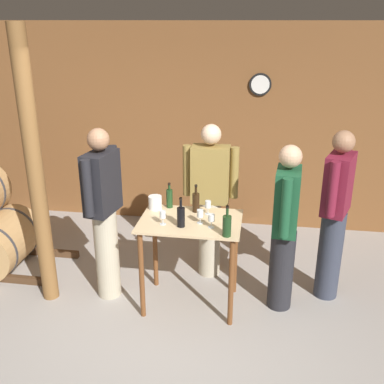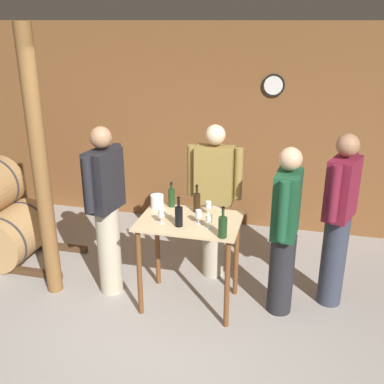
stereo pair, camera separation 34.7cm
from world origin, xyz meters
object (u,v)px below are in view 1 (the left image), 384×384
wine_glass_far_side (211,218)px  wine_bottle_far_left (169,198)px  wine_bottle_center (196,202)px  wine_glass_near_center (200,214)px  ice_bucket (155,203)px  person_visitor_with_scarf (210,198)px  person_host (335,213)px  wine_glass_near_left (163,215)px  wooden_post (35,174)px  wine_bottle_left (181,216)px  wine_bottle_right (227,225)px  person_visitor_near_door (285,226)px  wine_glass_near_right (208,205)px  person_visitor_bearded (104,212)px

wine_glass_far_side → wine_bottle_far_left: bearing=139.3°
wine_bottle_center → wine_glass_near_center: (0.08, -0.26, -0.01)m
ice_bucket → person_visitor_with_scarf: person_visitor_with_scarf is taller
person_visitor_with_scarf → person_host: bearing=-11.1°
wine_bottle_far_left → wine_glass_near_left: (0.02, -0.41, -0.01)m
wooden_post → wine_bottle_left: 1.43m
wine_glass_near_left → ice_bucket: (-0.15, 0.35, -0.03)m
wooden_post → wine_bottle_right: wooden_post is taller
wine_bottle_right → person_visitor_near_door: size_ratio=0.17×
wine_glass_near_center → person_host: person_host is taller
ice_bucket → person_visitor_with_scarf: 0.65m
wine_bottle_right → wooden_post: bearing=174.8°
wine_bottle_left → wine_glass_near_right: wine_bottle_left is taller
wine_glass_near_right → person_visitor_near_door: bearing=-5.2°
wooden_post → wine_bottle_far_left: 1.30m
wine_glass_near_center → person_visitor_near_door: 0.81m
wine_bottle_right → wine_glass_near_left: 0.62m
person_visitor_near_door → wine_bottle_right: bearing=-144.1°
ice_bucket → wooden_post: bearing=-163.0°
wine_bottle_center → wine_glass_far_side: (0.19, -0.34, -0.01)m
wooden_post → wine_bottle_far_left: bearing=18.0°
wine_glass_near_center → person_visitor_near_door: size_ratio=0.08×
wine_bottle_far_left → person_host: 1.64m
wine_bottle_left → wine_glass_far_side: size_ratio=2.18×
wine_glass_near_left → wine_glass_far_side: bearing=0.4°
wine_glass_near_left → wine_glass_far_side: 0.45m
ice_bucket → person_host: size_ratio=0.08×
wine_bottle_center → person_host: 1.37m
wine_bottle_right → wine_glass_far_side: size_ratio=2.19×
wine_glass_near_left → wine_glass_near_center: wine_glass_near_left is taller
wine_glass_near_center → wine_glass_near_right: wine_glass_near_right is taller
wine_bottle_left → wine_glass_near_right: size_ratio=2.04×
wooden_post → wine_glass_far_side: wooden_post is taller
wine_bottle_right → ice_bucket: bearing=147.0°
ice_bucket → person_host: bearing=4.9°
wine_glass_far_side → person_visitor_bearded: 1.10m
wine_glass_far_side → wine_bottle_center: bearing=119.7°
person_host → wine_bottle_left: bearing=-160.2°
wine_bottle_center → wine_bottle_left: bearing=-103.3°
wooden_post → wine_glass_near_center: wooden_post is taller
person_visitor_with_scarf → person_visitor_near_door: 0.93m
wine_glass_far_side → person_visitor_bearded: person_visitor_bearded is taller
ice_bucket → person_visitor_near_door: 1.29m
wine_glass_near_left → wine_bottle_center: bearing=52.8°
wine_bottle_center → person_visitor_bearded: person_visitor_bearded is taller
wine_glass_near_left → wine_glass_far_side: (0.45, 0.00, -0.00)m
wine_glass_near_center → wine_glass_far_side: bearing=-34.5°
wine_bottle_left → wine_glass_far_side: (0.28, 0.02, -0.01)m
wine_bottle_right → wine_glass_near_right: (-0.22, 0.44, -0.01)m
wine_glass_near_left → person_visitor_bearded: size_ratio=0.08×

